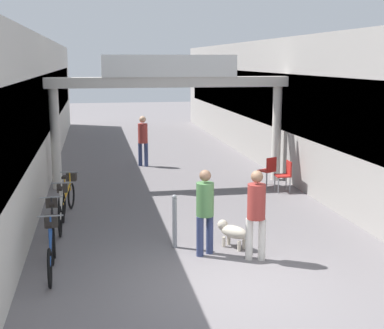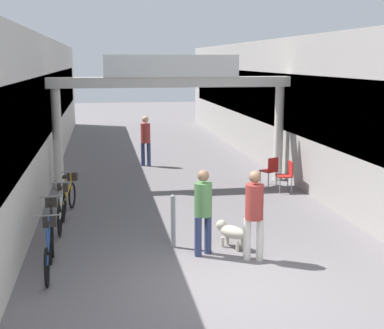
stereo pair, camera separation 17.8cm
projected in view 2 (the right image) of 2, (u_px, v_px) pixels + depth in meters
ground_plane at (232, 286)px, 8.93m from camera, size 80.00×80.00×0.00m
storefront_left at (12, 105)px, 18.31m from camera, size 3.00×26.00×4.41m
storefront_right at (295, 101)px, 19.98m from camera, size 3.00×26.00×4.41m
arcade_sign_gateway at (172, 95)px, 15.77m from camera, size 7.40×0.47×3.87m
pedestrian_with_dog at (203, 207)px, 10.19m from camera, size 0.46×0.46×1.68m
pedestrian_companion at (254, 209)px, 9.92m from camera, size 0.43×0.43×1.72m
pedestrian_carrying_crate at (146, 137)px, 18.88m from camera, size 0.47×0.47×1.79m
dog_on_leash at (230, 232)px, 10.72m from camera, size 0.64×0.71×0.53m
bicycle_blue_nearest at (49, 249)px, 9.43m from camera, size 0.46×1.69×0.98m
bicycle_black_second at (52, 226)px, 10.76m from camera, size 0.46×1.69×0.98m
bicycle_silver_third at (62, 208)px, 12.02m from camera, size 0.46×1.69×0.98m
bicycle_orange_farthest at (68, 195)px, 13.19m from camera, size 0.48×1.67×0.98m
bollard_post_metal at (173, 221)px, 10.69m from camera, size 0.10×0.10×1.10m
cafe_chair_red_nearer at (287, 173)px, 15.22m from camera, size 0.41×0.41×0.89m
cafe_chair_red_farther at (271, 169)px, 15.85m from camera, size 0.54×0.54×0.89m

